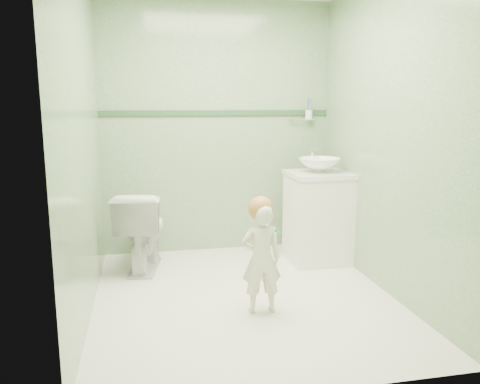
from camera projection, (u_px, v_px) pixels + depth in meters
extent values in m
plane|color=white|center=(244.00, 297.00, 3.58)|extent=(2.50, 2.50, 0.00)
cube|color=gray|center=(217.00, 129.00, 4.56)|extent=(2.20, 0.04, 2.40)
cube|color=gray|center=(301.00, 157.00, 2.15)|extent=(2.20, 0.04, 2.40)
cube|color=gray|center=(82.00, 140.00, 3.14)|extent=(0.04, 2.50, 2.40)
cube|color=gray|center=(387.00, 136.00, 3.57)|extent=(0.04, 2.50, 2.40)
cube|color=#2D4F2E|center=(217.00, 113.00, 4.52)|extent=(2.20, 0.02, 0.05)
cube|color=white|center=(318.00, 219.00, 4.34)|extent=(0.52, 0.50, 0.80)
cube|color=white|center=(319.00, 174.00, 4.27)|extent=(0.54, 0.52, 0.04)
imported|color=white|center=(319.00, 165.00, 4.25)|extent=(0.37, 0.37, 0.13)
cylinder|color=silver|center=(312.00, 156.00, 4.44)|extent=(0.03, 0.03, 0.18)
cylinder|color=silver|center=(314.00, 148.00, 4.37)|extent=(0.02, 0.12, 0.02)
cylinder|color=silver|center=(302.00, 120.00, 4.66)|extent=(0.26, 0.02, 0.02)
cylinder|color=silver|center=(309.00, 115.00, 4.65)|extent=(0.07, 0.07, 0.09)
cylinder|color=blue|center=(308.00, 107.00, 4.62)|extent=(0.01, 0.01, 0.17)
cylinder|color=#8B5AC4|center=(310.00, 107.00, 4.62)|extent=(0.01, 0.01, 0.17)
cylinder|color=red|center=(310.00, 107.00, 4.64)|extent=(0.01, 0.01, 0.17)
cylinder|color=red|center=(308.00, 107.00, 4.64)|extent=(0.01, 0.01, 0.17)
imported|color=white|center=(142.00, 230.00, 4.14)|extent=(0.51, 0.75, 0.70)
imported|color=beige|center=(261.00, 259.00, 3.26)|extent=(0.29, 0.19, 0.77)
sphere|color=#AB7636|center=(261.00, 209.00, 3.22)|extent=(0.17, 0.17, 0.17)
cylinder|color=#007C55|center=(278.00, 232.00, 3.11)|extent=(0.08, 0.13, 0.06)
cube|color=white|center=(267.00, 224.00, 3.14)|extent=(0.03, 0.03, 0.02)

